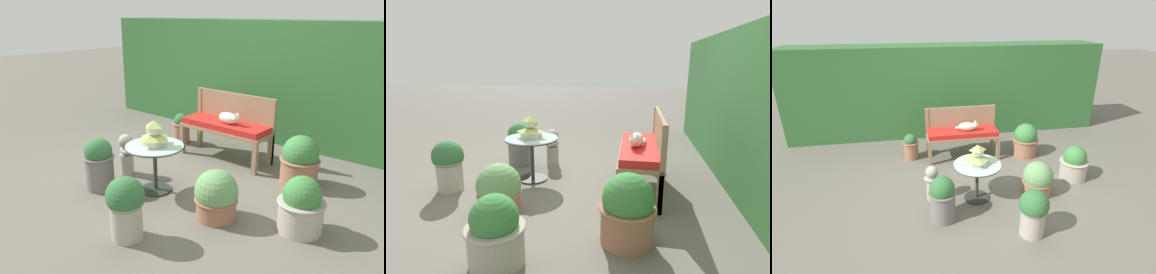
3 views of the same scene
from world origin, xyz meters
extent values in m
plane|color=#666056|center=(0.00, 0.00, 0.00)|extent=(30.00, 30.00, 0.00)
cube|color=#336633|center=(0.00, 2.33, 0.91)|extent=(6.40, 0.85, 1.83)
cube|color=#937556|center=(-0.52, 0.70, 0.20)|extent=(0.06, 0.06, 0.41)
cube|color=#937556|center=(0.68, 0.70, 0.20)|extent=(0.06, 0.06, 0.41)
cube|color=#937556|center=(-0.52, 1.10, 0.20)|extent=(0.06, 0.06, 0.41)
cube|color=#937556|center=(0.68, 1.10, 0.20)|extent=(0.06, 0.06, 0.41)
cube|color=#937556|center=(0.08, 0.90, 0.43)|extent=(1.26, 0.45, 0.04)
cube|color=red|center=(0.08, 0.90, 0.49)|extent=(1.21, 0.42, 0.08)
cube|color=#937556|center=(-0.52, 1.11, 0.45)|extent=(0.06, 0.06, 0.89)
cube|color=#937556|center=(0.68, 1.11, 0.45)|extent=(0.06, 0.06, 0.89)
cube|color=#937556|center=(0.08, 1.11, 0.70)|extent=(1.21, 0.04, 0.37)
ellipsoid|color=silver|center=(0.15, 0.86, 0.61)|extent=(0.32, 0.19, 0.15)
sphere|color=silver|center=(0.29, 0.84, 0.63)|extent=(0.10, 0.10, 0.10)
cone|color=silver|center=(0.30, 0.87, 0.69)|extent=(0.04, 0.04, 0.05)
cone|color=silver|center=(0.29, 0.81, 0.69)|extent=(0.04, 0.04, 0.05)
cylinder|color=silver|center=(0.04, 0.94, 0.56)|extent=(0.17, 0.08, 0.05)
cylinder|color=#2D332D|center=(0.05, -0.40, 0.01)|extent=(0.36, 0.36, 0.02)
cylinder|color=#2D332D|center=(0.05, -0.40, 0.27)|extent=(0.04, 0.04, 0.53)
cylinder|color=silver|center=(0.05, -0.40, 0.54)|extent=(0.65, 0.65, 0.01)
torus|color=#2D332D|center=(0.05, -0.40, 0.53)|extent=(0.65, 0.65, 0.02)
cube|color=silver|center=(0.05, -0.40, 0.58)|extent=(0.21, 0.21, 0.08)
pyramid|color=#A8BC66|center=(0.05, -0.40, 0.65)|extent=(0.28, 0.28, 0.07)
cube|color=silver|center=(0.05, -0.40, 0.72)|extent=(0.13, 0.13, 0.07)
pyramid|color=#A8BC66|center=(0.05, -0.40, 0.79)|extent=(0.17, 0.17, 0.07)
cylinder|color=#A39E93|center=(-0.56, -0.31, 0.13)|extent=(0.17, 0.17, 0.26)
ellipsoid|color=#A39E93|center=(-0.56, -0.31, 0.31)|extent=(0.29, 0.24, 0.10)
sphere|color=#A39E93|center=(-0.56, -0.31, 0.43)|extent=(0.18, 0.18, 0.18)
cylinder|color=#9E664C|center=(1.22, 0.80, 0.16)|extent=(0.43, 0.43, 0.32)
torus|color=#9E664C|center=(1.22, 0.80, 0.30)|extent=(0.47, 0.47, 0.03)
sphere|color=#3D7F3D|center=(1.22, 0.80, 0.39)|extent=(0.42, 0.42, 0.42)
cylinder|color=#ADA393|center=(0.53, -1.24, 0.18)|extent=(0.29, 0.29, 0.36)
torus|color=#ADA393|center=(0.53, -1.24, 0.34)|extent=(0.32, 0.32, 0.03)
sphere|color=#336B38|center=(0.53, -1.24, 0.42)|extent=(0.35, 0.35, 0.35)
cylinder|color=#ADA393|center=(1.67, -0.13, 0.15)|extent=(0.41, 0.41, 0.31)
torus|color=#ADA393|center=(1.67, -0.13, 0.29)|extent=(0.44, 0.44, 0.03)
sphere|color=#3D7F3D|center=(1.67, -0.13, 0.37)|extent=(0.35, 0.35, 0.35)
cylinder|color=#9E664C|center=(0.93, -0.44, 0.11)|extent=(0.40, 0.40, 0.21)
torus|color=#9E664C|center=(0.93, -0.44, 0.20)|extent=(0.43, 0.43, 0.03)
sphere|color=#66995B|center=(0.93, -0.44, 0.29)|extent=(0.43, 0.43, 0.43)
cylinder|color=#9E664C|center=(-0.83, 1.03, 0.16)|extent=(0.25, 0.25, 0.31)
torus|color=#9E664C|center=(-0.83, 1.03, 0.30)|extent=(0.28, 0.28, 0.03)
sphere|color=#336B38|center=(-0.83, 1.03, 0.35)|extent=(0.23, 0.23, 0.23)
cylinder|color=slate|center=(-0.47, -0.78, 0.20)|extent=(0.32, 0.32, 0.40)
torus|color=slate|center=(-0.47, -0.78, 0.38)|extent=(0.35, 0.35, 0.03)
sphere|color=#336B38|center=(-0.47, -0.78, 0.45)|extent=(0.32, 0.32, 0.32)
camera|label=1|loc=(2.87, -3.09, 1.94)|focal=35.00mm
camera|label=2|loc=(3.45, 0.81, 1.44)|focal=28.00mm
camera|label=3|loc=(-0.76, -3.89, 2.46)|focal=28.00mm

